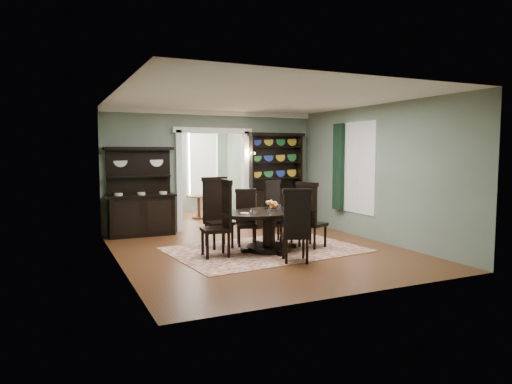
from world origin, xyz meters
TOP-DOWN VIEW (x-y plane):
  - room at (0.00, 0.04)m, footprint 5.51×6.01m
  - parlor at (0.00, 5.53)m, footprint 3.51×3.50m
  - doorway_trim at (0.00, 3.00)m, footprint 2.08×0.25m
  - right_window at (2.69, 0.93)m, footprint 0.15×1.47m
  - wall_sconce at (0.95, 2.85)m, footprint 0.27×0.21m
  - rug at (0.11, 0.10)m, footprint 3.96×2.92m
  - dining_table at (0.13, 0.00)m, footprint 2.23×2.19m
  - centerpiece at (0.15, -0.03)m, footprint 1.34×0.86m
  - chair_far_left at (-0.68, 0.81)m, footprint 0.57×0.55m
  - chair_far_mid at (-0.06, 0.72)m, footprint 0.54×0.53m
  - chair_far_right at (0.63, 0.71)m, footprint 0.65×0.63m
  - chair_end_left at (-0.89, -0.06)m, footprint 0.56×0.58m
  - chair_end_right at (0.98, -0.12)m, footprint 0.64×0.65m
  - chair_near at (0.12, -1.11)m, footprint 0.62×0.61m
  - sideboard at (-1.87, 2.76)m, footprint 1.58×0.57m
  - welsh_dresser at (1.70, 2.73)m, footprint 1.58×0.59m
  - parlor_table at (0.18, 4.78)m, footprint 0.74×0.74m
  - parlor_chair_left at (-0.50, 4.89)m, footprint 0.45×0.44m
  - parlor_chair_right at (0.66, 4.77)m, footprint 0.41×0.39m

SIDE VIEW (x-z plane):
  - rug at x=0.11m, z-range 0.00..0.01m
  - parlor_table at x=0.18m, z-range 0.10..0.79m
  - parlor_chair_right at x=0.66m, z-range 0.03..0.95m
  - parlor_chair_left at x=-0.50m, z-range 0.03..1.01m
  - dining_table at x=0.13m, z-range 0.16..0.96m
  - chair_far_mid at x=-0.06m, z-range 0.03..1.22m
  - chair_near at x=0.12m, z-range 0.03..1.36m
  - chair_far_right at x=0.63m, z-range 0.03..1.39m
  - chair_end_right at x=0.98m, z-range 0.03..1.40m
  - sideboard at x=-1.87m, z-range -0.31..1.77m
  - chair_far_left at x=-0.68m, z-range 0.04..1.49m
  - chair_end_left at x=-0.89m, z-range 0.04..1.49m
  - centerpiece at x=0.15m, z-range 0.75..0.97m
  - welsh_dresser at x=1.70m, z-range -0.34..2.12m
  - parlor at x=0.00m, z-range 0.01..3.02m
  - room at x=0.00m, z-range 0.07..3.08m
  - right_window at x=2.69m, z-range 0.54..2.66m
  - doorway_trim at x=0.00m, z-range 0.33..2.90m
  - wall_sconce at x=0.95m, z-range 1.79..1.99m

